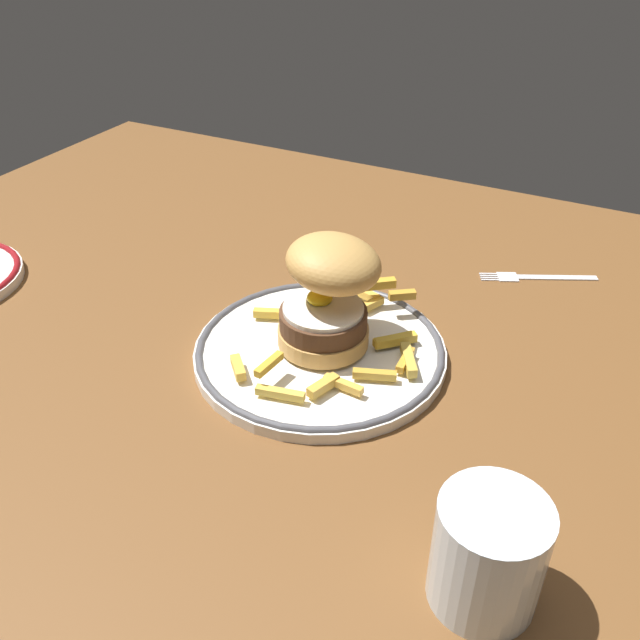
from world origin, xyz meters
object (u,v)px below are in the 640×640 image
at_px(dinner_plate, 320,350).
at_px(fork, 535,277).
at_px(burger, 329,291).
at_px(water_glass, 487,560).

relative_size(dinner_plate, fork, 1.91).
bearing_deg(burger, water_glass, -43.25).
relative_size(burger, fork, 0.93).
height_order(water_glass, fork, water_glass).
xyz_separation_m(dinner_plate, burger, (0.00, 0.01, 0.06)).
bearing_deg(fork, burger, -122.96).
xyz_separation_m(dinner_plate, water_glass, (0.23, -0.20, 0.03)).
xyz_separation_m(burger, water_glass, (0.22, -0.21, -0.04)).
distance_m(dinner_plate, burger, 0.07).
bearing_deg(burger, fork, 57.04).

